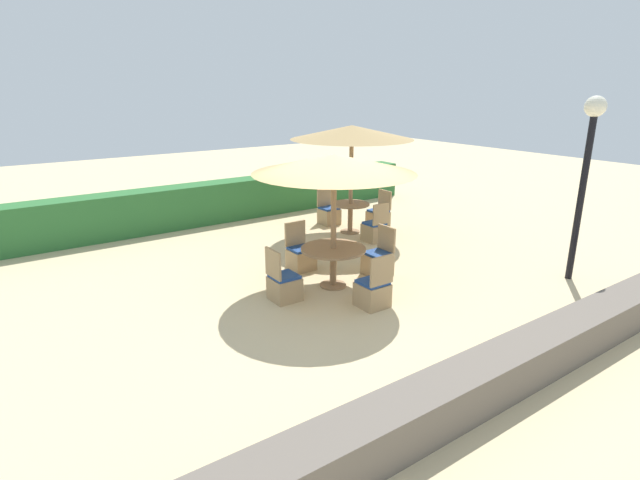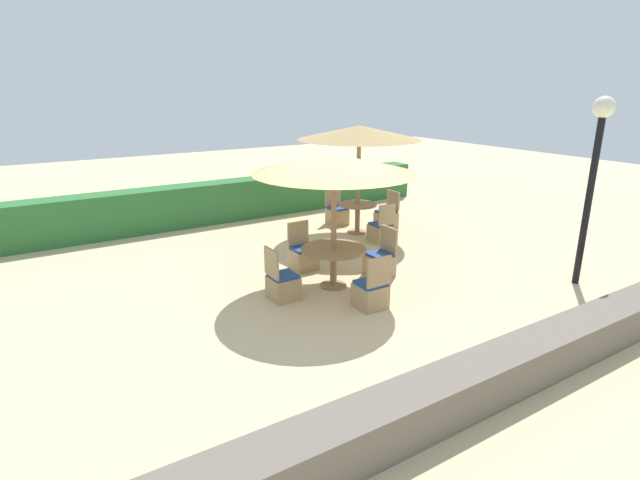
{
  "view_description": "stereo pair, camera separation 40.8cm",
  "coord_description": "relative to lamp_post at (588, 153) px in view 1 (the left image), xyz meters",
  "views": [
    {
      "loc": [
        -4.76,
        -6.21,
        3.5
      ],
      "look_at": [
        0.0,
        0.6,
        0.9
      ],
      "focal_mm": 28.0,
      "sensor_mm": 36.0,
      "label": 1
    },
    {
      "loc": [
        -4.42,
        -6.43,
        3.5
      ],
      "look_at": [
        0.0,
        0.6,
        0.9
      ],
      "focal_mm": 28.0,
      "sensor_mm": 36.0,
      "label": 2
    }
  ],
  "objects": [
    {
      "name": "stone_border",
      "position": [
        -4.12,
        -1.51,
        -2.09
      ],
      "size": [
        10.0,
        0.56,
        0.52
      ],
      "primitive_type": "cube",
      "color": "#6B6056",
      "rests_on": "ground_plane"
    },
    {
      "name": "patio_chair_center_west",
      "position": [
        -4.92,
        2.23,
        -2.09
      ],
      "size": [
        0.46,
        0.46,
        0.93
      ],
      "rotation": [
        0.0,
        0.0,
        -1.57
      ],
      "color": "tan",
      "rests_on": "ground_plane"
    },
    {
      "name": "round_table_back_right",
      "position": [
        -1.48,
        4.77,
        -1.81
      ],
      "size": [
        0.93,
        0.93,
        0.73
      ],
      "color": "#93704C",
      "rests_on": "ground_plane"
    },
    {
      "name": "patio_chair_center_east",
      "position": [
        -2.82,
        2.22,
        -2.09
      ],
      "size": [
        0.46,
        0.46,
        0.93
      ],
      "rotation": [
        0.0,
        0.0,
        1.57
      ],
      "color": "tan",
      "rests_on": "ground_plane"
    },
    {
      "name": "parasol_center",
      "position": [
        -3.87,
        2.24,
        -0.14
      ],
      "size": [
        2.8,
        2.8,
        2.38
      ],
      "color": "#93704C",
      "rests_on": "ground_plane"
    },
    {
      "name": "patio_chair_center_south",
      "position": [
        -3.86,
        1.16,
        -2.09
      ],
      "size": [
        0.46,
        0.46,
        0.93
      ],
      "color": "tan",
      "rests_on": "ground_plane"
    },
    {
      "name": "round_table_center",
      "position": [
        -3.87,
        2.24,
        -1.76
      ],
      "size": [
        1.16,
        1.16,
        0.73
      ],
      "color": "#93704C",
      "rests_on": "ground_plane"
    },
    {
      "name": "ground_plane",
      "position": [
        -4.12,
        1.71,
        -2.35
      ],
      "size": [
        40.0,
        40.0,
        0.0
      ],
      "primitive_type": "plane",
      "color": "#D1BA8C"
    },
    {
      "name": "parasol_back_right",
      "position": [
        -1.48,
        4.77,
        0.07
      ],
      "size": [
        2.9,
        2.9,
        2.59
      ],
      "color": "#93704C",
      "rests_on": "ground_plane"
    },
    {
      "name": "patio_chair_center_north",
      "position": [
        -3.88,
        3.32,
        -2.09
      ],
      "size": [
        0.46,
        0.46,
        0.93
      ],
      "rotation": [
        0.0,
        0.0,
        3.14
      ],
      "color": "tan",
      "rests_on": "ground_plane"
    },
    {
      "name": "hedge_row",
      "position": [
        -4.12,
        7.65,
        -1.83
      ],
      "size": [
        13.0,
        0.7,
        1.05
      ],
      "primitive_type": "cube",
      "color": "#2D6B33",
      "rests_on": "ground_plane"
    },
    {
      "name": "patio_chair_back_right_east",
      "position": [
        -0.58,
        4.74,
        -2.09
      ],
      "size": [
        0.46,
        0.46,
        0.93
      ],
      "rotation": [
        0.0,
        0.0,
        1.57
      ],
      "color": "tan",
      "rests_on": "ground_plane"
    },
    {
      "name": "patio_chair_back_right_north",
      "position": [
        -1.46,
        5.7,
        -2.09
      ],
      "size": [
        0.46,
        0.46,
        0.93
      ],
      "rotation": [
        0.0,
        0.0,
        3.14
      ],
      "color": "tan",
      "rests_on": "ground_plane"
    },
    {
      "name": "lamp_post",
      "position": [
        0.0,
        0.0,
        0.0
      ],
      "size": [
        0.36,
        0.36,
        3.32
      ],
      "color": "black",
      "rests_on": "ground_plane"
    },
    {
      "name": "patio_chair_back_right_south",
      "position": [
        -1.47,
        3.87,
        -2.09
      ],
      "size": [
        0.46,
        0.46,
        0.93
      ],
      "color": "tan",
      "rests_on": "ground_plane"
    }
  ]
}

